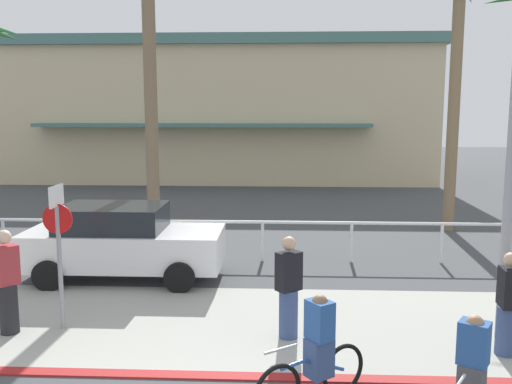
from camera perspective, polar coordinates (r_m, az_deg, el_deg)
The scene contains 14 objects.
ground_plane at distance 16.08m, azimuth -3.14°, elevation -5.41°, with size 80.00×80.00×0.00m, color #424447.
sidewalk_strip at distance 10.59m, azimuth -6.43°, elevation -12.95°, with size 44.00×4.00×0.02m, color #9E9E93.
curb_paint at distance 8.79m, azimuth -8.60°, elevation -17.66°, with size 44.00×0.24×0.03m, color maroon.
building_backdrop at distance 32.84m, azimuth -4.12°, elevation 8.20°, with size 23.52×11.59×7.31m.
rail_fence at distance 14.44m, azimuth -3.78°, elevation -3.64°, with size 20.19×0.08×1.04m.
stop_sign_bike_lane at distance 10.37m, azimuth -19.19°, elevation -4.20°, with size 0.52×0.56×2.56m.
palm_tree_2 at distance 16.33m, azimuth -10.73°, elevation 16.91°, with size 3.15×2.75×8.98m.
palm_tree_3 at distance 18.73m, azimuth 19.41°, elevation 13.31°, with size 3.34×3.06×7.77m.
car_white_1 at distance 13.23m, azimuth -13.28°, elevation -4.83°, with size 4.40×2.02×1.69m.
cyclist_blue_0 at distance 7.78m, azimuth 6.06°, elevation -15.69°, with size 1.51×1.12×1.50m.
cyclist_red_1 at distance 7.52m, azimuth 20.71°, elevation -17.14°, with size 0.99×1.59×1.50m.
pedestrian_0 at distance 9.85m, azimuth 23.91°, elevation -10.63°, with size 0.34×0.41×1.67m.
pedestrian_1 at distance 9.67m, azimuth 3.28°, elevation -9.93°, with size 0.47×0.45×1.76m.
pedestrian_2 at distance 10.70m, azimuth -23.67°, elevation -8.61°, with size 0.47×0.46×1.83m.
Camera 1 is at (1.62, -5.52, 3.89)m, focal length 39.92 mm.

